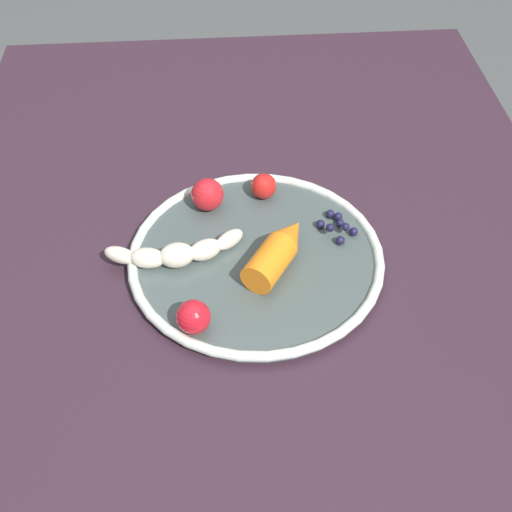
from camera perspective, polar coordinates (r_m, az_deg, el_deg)
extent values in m
plane|color=#4E504F|center=(1.45, 0.15, -20.12)|extent=(6.00, 6.00, 0.00)
cube|color=#321F2B|center=(0.85, 0.24, 0.07)|extent=(1.07, 0.81, 0.03)
cube|color=#31172F|center=(1.49, 12.04, 3.95)|extent=(0.05, 0.05, 0.70)
cube|color=#31172F|center=(1.47, -14.78, 2.57)|extent=(0.05, 0.05, 0.70)
cylinder|color=#424F4D|center=(0.81, 0.00, -0.30)|extent=(0.29, 0.29, 0.01)
torus|color=silver|center=(0.81, 0.00, 0.00)|extent=(0.31, 0.31, 0.01)
ellipsoid|color=beige|center=(0.81, -11.38, 0.08)|extent=(0.03, 0.05, 0.02)
ellipsoid|color=beige|center=(0.80, -9.13, -0.17)|extent=(0.03, 0.04, 0.02)
ellipsoid|color=beige|center=(0.79, -6.70, 0.07)|extent=(0.03, 0.04, 0.03)
ellipsoid|color=beige|center=(0.80, -4.32, 0.53)|extent=(0.04, 0.05, 0.02)
ellipsoid|color=beige|center=(0.81, -2.29, 1.39)|extent=(0.04, 0.04, 0.02)
cylinder|color=orange|center=(0.77, 1.13, -0.57)|extent=(0.08, 0.07, 0.04)
cone|color=orange|center=(0.81, 2.96, 1.92)|extent=(0.06, 0.06, 0.04)
sphere|color=#191638|center=(0.84, 5.46, 2.69)|extent=(0.01, 0.01, 0.01)
sphere|color=#191638|center=(0.85, 7.11, 2.77)|extent=(0.01, 0.01, 0.01)
sphere|color=#191638|center=(0.86, 6.27, 3.54)|extent=(0.01, 0.01, 0.01)
sphere|color=#191638|center=(0.86, 6.94, 3.31)|extent=(0.01, 0.01, 0.01)
sphere|color=#191638|center=(0.84, 8.20, 2.21)|extent=(0.01, 0.01, 0.01)
sphere|color=#191638|center=(0.83, 7.12, 1.31)|extent=(0.01, 0.01, 0.01)
sphere|color=#191638|center=(0.83, 6.29, 2.34)|extent=(0.01, 0.01, 0.01)
sphere|color=#191638|center=(0.83, 7.53, 2.61)|extent=(0.01, 0.01, 0.01)
sphere|color=red|center=(0.88, 0.66, 5.92)|extent=(0.03, 0.03, 0.03)
sphere|color=red|center=(0.72, -5.31, -5.15)|extent=(0.04, 0.04, 0.04)
sphere|color=red|center=(0.86, -4.11, 5.20)|extent=(0.04, 0.04, 0.04)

